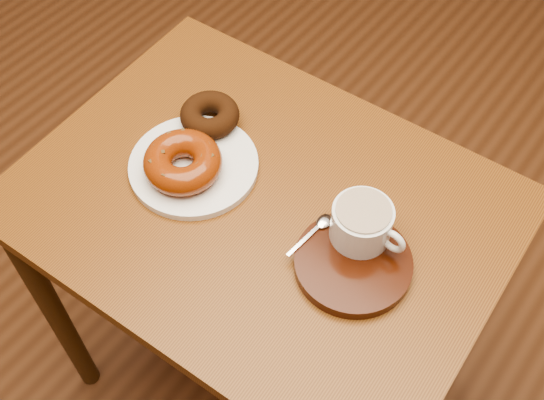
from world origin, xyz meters
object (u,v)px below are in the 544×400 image
Objects in this scene: cafe_table at (262,240)px; saucer at (353,263)px; coffee_cup at (363,223)px; donut_plate at (194,166)px.

saucer is at bearing -6.49° from cafe_table.
saucer is 0.06m from coffee_cup.
donut_plate is 1.22× the size of saucer.
saucer is (0.17, -0.01, 0.12)m from cafe_table.
saucer is 1.45× the size of coffee_cup.
saucer is (0.29, 0.00, 0.00)m from donut_plate.
donut_plate is (-0.12, -0.01, 0.11)m from cafe_table.
cafe_table is 3.70× the size of donut_plate.
coffee_cup is (0.16, 0.03, 0.16)m from cafe_table.
donut_plate is at bearing -176.51° from cafe_table.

